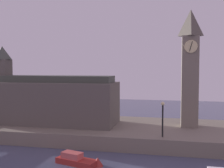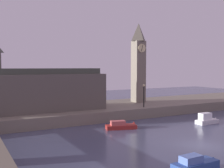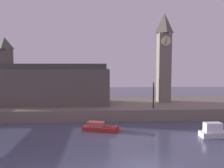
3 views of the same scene
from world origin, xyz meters
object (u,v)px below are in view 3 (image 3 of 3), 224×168
at_px(clock_tower, 164,56).
at_px(parliament_hall, 52,84).
at_px(boat_ferry_white, 219,132).
at_px(boat_dinghy_red, 104,128).
at_px(streetlamp, 153,92).

height_order(clock_tower, parliament_hall, clock_tower).
height_order(boat_ferry_white, boat_dinghy_red, boat_ferry_white).
bearing_deg(boat_dinghy_red, parliament_hall, 127.30).
relative_size(boat_ferry_white, boat_dinghy_red, 0.83).
height_order(parliament_hall, streetlamp, parliament_hall).
height_order(clock_tower, streetlamp, clock_tower).
xyz_separation_m(clock_tower, parliament_hall, (-16.84, -1.43, -4.12)).
height_order(parliament_hall, boat_dinghy_red, parliament_hall).
distance_m(parliament_hall, streetlamp, 14.63).
bearing_deg(clock_tower, parliament_hall, -175.14).
bearing_deg(boat_ferry_white, clock_tower, 98.19).
distance_m(parliament_hall, boat_ferry_white, 22.90).
distance_m(parliament_hall, boat_dinghy_red, 12.72).
bearing_deg(parliament_hall, streetlamp, -17.12).
xyz_separation_m(clock_tower, boat_ferry_white, (1.99, -13.86, -8.04)).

